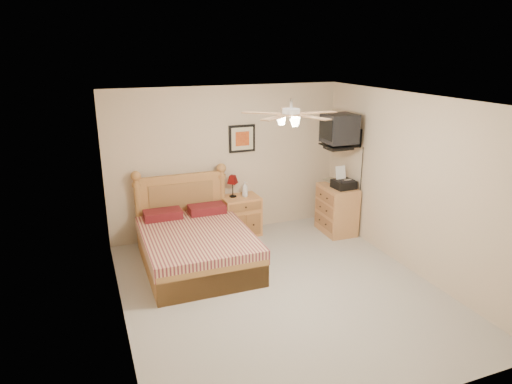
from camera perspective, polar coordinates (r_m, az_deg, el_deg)
floor at (r=6.20m, az=3.06°, el=-12.17°), size 4.50×4.50×0.00m
ceiling at (r=5.41m, az=3.50°, el=11.44°), size 4.00×4.50×0.04m
wall_back at (r=7.71m, az=-3.68°, el=3.87°), size 4.00×0.04×2.50m
wall_front at (r=3.93m, az=17.23°, el=-11.07°), size 4.00×0.04×2.50m
wall_left at (r=5.23m, az=-17.16°, el=-3.70°), size 0.04×4.50×2.50m
wall_right at (r=6.73m, az=18.95°, el=0.89°), size 0.04×4.50×2.50m
bed at (r=6.64m, az=-7.53°, el=-4.15°), size 1.51×1.97×1.27m
nightstand at (r=7.80m, az=-1.94°, el=-2.95°), size 0.64×0.48×0.67m
table_lamp at (r=7.65m, az=-2.93°, el=0.76°), size 0.21×0.21×0.38m
lotion_bottle at (r=7.66m, az=-1.39°, el=0.36°), size 0.13×0.13×0.26m
framed_picture at (r=7.69m, az=-1.76°, el=6.70°), size 0.46×0.04×0.46m
dresser at (r=7.98m, az=10.07°, el=-2.16°), size 0.51×0.72×0.83m
fax_machine at (r=7.74m, az=10.95°, el=1.75°), size 0.35×0.37×0.36m
magazine_lower at (r=8.02m, az=9.05°, el=1.17°), size 0.20×0.25×0.02m
magazine_upper at (r=8.03m, az=9.00°, el=1.35°), size 0.27×0.33×0.02m
wall_tv at (r=7.51m, az=11.36°, el=7.57°), size 0.56×0.46×0.58m
ceiling_fan at (r=5.25m, az=4.39°, el=9.69°), size 1.14×1.14×0.28m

